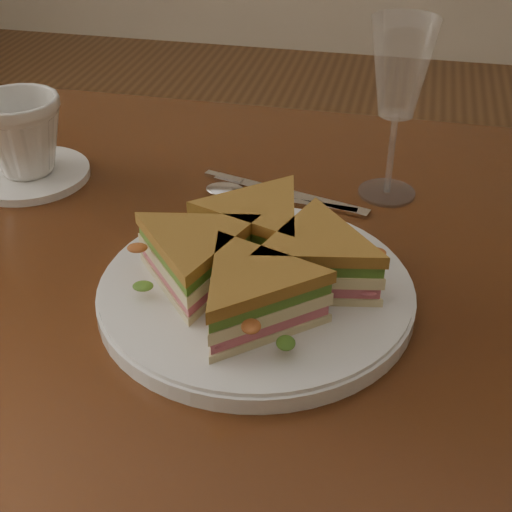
# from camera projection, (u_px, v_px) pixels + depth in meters

# --- Properties ---
(table) EXTENTS (1.20, 0.80, 0.75)m
(table) POSITION_uv_depth(u_px,v_px,m) (237.00, 325.00, 0.80)
(table) COLOR #381B0C
(table) RESTS_ON ground
(plate) EXTENTS (0.30, 0.30, 0.02)m
(plate) POSITION_uv_depth(u_px,v_px,m) (256.00, 293.00, 0.68)
(plate) COLOR white
(plate) RESTS_ON table
(sandwich_wedges) EXTENTS (0.27, 0.27, 0.06)m
(sandwich_wedges) POSITION_uv_depth(u_px,v_px,m) (256.00, 260.00, 0.66)
(sandwich_wedges) COLOR beige
(sandwich_wedges) RESTS_ON plate
(crisps_mound) EXTENTS (0.09, 0.09, 0.05)m
(crisps_mound) POSITION_uv_depth(u_px,v_px,m) (256.00, 264.00, 0.66)
(crisps_mound) COLOR orange
(crisps_mound) RESTS_ON plate
(spoon) EXTENTS (0.18, 0.03, 0.01)m
(spoon) POSITION_uv_depth(u_px,v_px,m) (243.00, 193.00, 0.85)
(spoon) COLOR silver
(spoon) RESTS_ON table
(knife) EXTENTS (0.21, 0.07, 0.00)m
(knife) POSITION_uv_depth(u_px,v_px,m) (278.00, 192.00, 0.85)
(knife) COLOR silver
(knife) RESTS_ON table
(wine_glass) EXTENTS (0.07, 0.07, 0.21)m
(wine_glass) POSITION_uv_depth(u_px,v_px,m) (400.00, 73.00, 0.77)
(wine_glass) COLOR white
(wine_glass) RESTS_ON table
(saucer) EXTENTS (0.15, 0.15, 0.01)m
(saucer) POSITION_uv_depth(u_px,v_px,m) (29.00, 174.00, 0.89)
(saucer) COLOR white
(saucer) RESTS_ON table
(coffee_cup) EXTENTS (0.14, 0.14, 0.10)m
(coffee_cup) POSITION_uv_depth(u_px,v_px,m) (22.00, 135.00, 0.86)
(coffee_cup) COLOR white
(coffee_cup) RESTS_ON saucer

